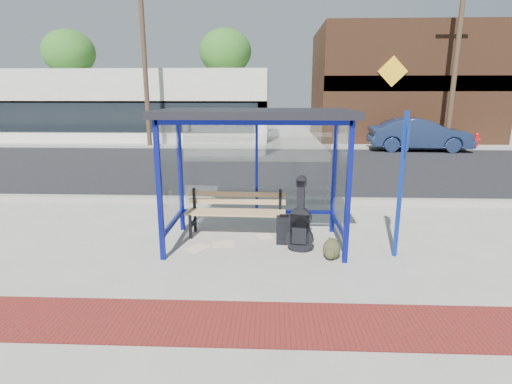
{
  "coord_description": "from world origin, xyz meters",
  "views": [
    {
      "loc": [
        0.3,
        -6.87,
        2.68
      ],
      "look_at": [
        0.01,
        0.2,
        0.93
      ],
      "focal_mm": 28.0,
      "sensor_mm": 36.0,
      "label": 1
    }
  ],
  "objects_px": {
    "guitar_bag": "(300,226)",
    "fire_hydrant": "(476,140)",
    "bench": "(236,210)",
    "parked_car": "(419,135)",
    "backpack": "(331,250)",
    "suitcase": "(285,230)"
  },
  "relations": [
    {
      "from": "fire_hydrant",
      "to": "bench",
      "type": "bearing_deg",
      "value": -129.63
    },
    {
      "from": "bench",
      "to": "fire_hydrant",
      "type": "relative_size",
      "value": 2.46
    },
    {
      "from": "suitcase",
      "to": "backpack",
      "type": "xyz_separation_m",
      "value": [
        0.74,
        -0.69,
        -0.09
      ]
    },
    {
      "from": "parked_car",
      "to": "fire_hydrant",
      "type": "height_order",
      "value": "parked_car"
    },
    {
      "from": "guitar_bag",
      "to": "suitcase",
      "type": "xyz_separation_m",
      "value": [
        -0.24,
        0.36,
        -0.21
      ]
    },
    {
      "from": "backpack",
      "to": "parked_car",
      "type": "xyz_separation_m",
      "value": [
        6.05,
        13.3,
        0.61
      ]
    },
    {
      "from": "fire_hydrant",
      "to": "parked_car",
      "type": "bearing_deg",
      "value": -161.21
    },
    {
      "from": "suitcase",
      "to": "bench",
      "type": "bearing_deg",
      "value": 157.35
    },
    {
      "from": "bench",
      "to": "parked_car",
      "type": "relative_size",
      "value": 0.41
    },
    {
      "from": "suitcase",
      "to": "backpack",
      "type": "distance_m",
      "value": 1.02
    },
    {
      "from": "suitcase",
      "to": "fire_hydrant",
      "type": "xyz_separation_m",
      "value": [
        10.07,
        13.73,
        0.16
      ]
    },
    {
      "from": "bench",
      "to": "fire_hydrant",
      "type": "distance_m",
      "value": 17.26
    },
    {
      "from": "parked_car",
      "to": "fire_hydrant",
      "type": "relative_size",
      "value": 6.03
    },
    {
      "from": "bench",
      "to": "suitcase",
      "type": "height_order",
      "value": "bench"
    },
    {
      "from": "parked_car",
      "to": "fire_hydrant",
      "type": "bearing_deg",
      "value": -67.82
    },
    {
      "from": "guitar_bag",
      "to": "fire_hydrant",
      "type": "xyz_separation_m",
      "value": [
        9.83,
        14.09,
        -0.04
      ]
    },
    {
      "from": "bench",
      "to": "guitar_bag",
      "type": "distance_m",
      "value": 1.42
    },
    {
      "from": "bench",
      "to": "parked_car",
      "type": "xyz_separation_m",
      "value": [
        7.73,
        12.18,
        0.27
      ]
    },
    {
      "from": "bench",
      "to": "fire_hydrant",
      "type": "bearing_deg",
      "value": 51.93
    },
    {
      "from": "suitcase",
      "to": "fire_hydrant",
      "type": "relative_size",
      "value": 0.72
    },
    {
      "from": "suitcase",
      "to": "parked_car",
      "type": "xyz_separation_m",
      "value": [
        6.8,
        12.62,
        0.51
      ]
    },
    {
      "from": "guitar_bag",
      "to": "backpack",
      "type": "relative_size",
      "value": 3.6
    }
  ]
}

